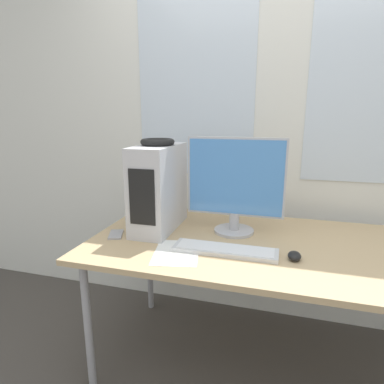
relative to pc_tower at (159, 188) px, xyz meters
name	(u,v)px	position (x,y,z in m)	size (l,w,h in m)	color
wall_back	(279,123)	(0.62, 0.54, 0.35)	(8.00, 0.07, 2.70)	silver
desk	(269,252)	(0.62, -0.06, -0.29)	(1.84, 0.93, 0.76)	tan
pc_tower	(159,188)	(0.00, 0.00, 0.00)	(0.20, 0.45, 0.48)	silver
headphones	(158,142)	(0.00, 0.00, 0.26)	(0.19, 0.19, 0.04)	black
monitor_main	(235,184)	(0.43, 0.05, 0.04)	(0.53, 0.22, 0.53)	#B7B7BC
keyboard	(225,250)	(0.43, -0.23, -0.23)	(0.50, 0.14, 0.02)	silver
mouse	(294,256)	(0.74, -0.22, -0.22)	(0.06, 0.08, 0.04)	black
cell_phone	(116,234)	(-0.19, -0.18, -0.23)	(0.11, 0.15, 0.01)	#99999E
paper_sheet_left	(177,252)	(0.20, -0.30, -0.24)	(0.27, 0.33, 0.00)	white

